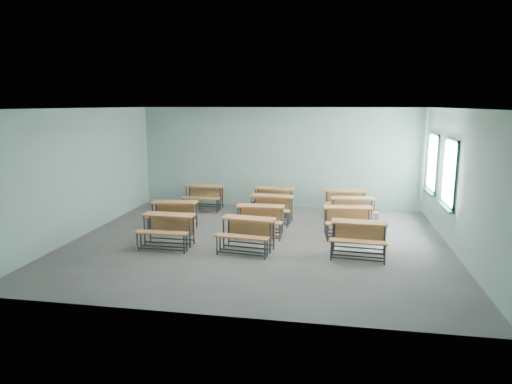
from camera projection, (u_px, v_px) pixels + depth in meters
room at (262, 177)px, 10.81m from camera, size 9.04×8.04×3.24m
desk_unit_r0c0 at (168, 225)px, 10.65m from camera, size 1.21×0.82×0.76m
desk_unit_r0c1 at (247, 229)px, 10.32m from camera, size 1.30×0.96×0.76m
desk_unit_r0c2 at (359, 234)px, 9.97m from camera, size 1.26×0.89×0.76m
desk_unit_r1c0 at (174, 211)px, 12.04m from camera, size 1.28×0.92×0.76m
desk_unit_r1c1 at (260, 216)px, 11.56m from camera, size 1.23×0.84×0.76m
desk_unit_r1c2 at (349, 217)px, 11.43m from camera, size 1.29×0.94×0.76m
desk_unit_r2c1 at (271, 205)px, 12.85m from camera, size 1.28×0.92×0.76m
desk_unit_r2c2 at (354, 207)px, 12.56m from camera, size 1.31×0.97×0.76m
desk_unit_r3c0 at (204, 193)px, 14.46m from camera, size 1.21×0.82×0.76m
desk_unit_r3c1 at (273, 196)px, 14.03m from camera, size 1.25×0.87×0.76m
desk_unit_r3c2 at (345, 199)px, 13.64m from camera, size 1.26×0.89×0.76m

